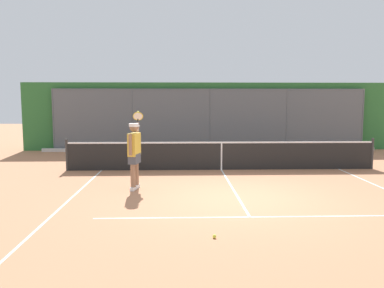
{
  "coord_description": "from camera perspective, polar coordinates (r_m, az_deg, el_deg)",
  "views": [
    {
      "loc": [
        1.43,
        9.14,
        2.38
      ],
      "look_at": [
        1.05,
        -2.54,
        1.05
      ],
      "focal_mm": 36.46,
      "sensor_mm": 36.0,
      "label": 1
    }
  ],
  "objects": [
    {
      "name": "court_line_markings",
      "position": [
        7.88,
        8.85,
        -11.13
      ],
      "size": [
        8.18,
        9.86,
        0.01
      ],
      "color": "white",
      "rests_on": "ground"
    },
    {
      "name": "fence_backdrop",
      "position": [
        18.86,
        2.49,
        4.05
      ],
      "size": [
        17.49,
        1.37,
        3.18
      ],
      "color": "#565B60",
      "rests_on": "ground"
    },
    {
      "name": "tennis_ball_near_baseline",
      "position": [
        6.92,
        3.29,
        -13.33
      ],
      "size": [
        0.07,
        0.07,
        0.07
      ],
      "primitive_type": "sphere",
      "color": "#D6E042",
      "rests_on": "ground"
    },
    {
      "name": "ground_plane",
      "position": [
        9.55,
        6.88,
        -7.98
      ],
      "size": [
        60.0,
        60.0,
        0.0
      ],
      "primitive_type": "plane",
      "color": "#B27551"
    },
    {
      "name": "tennis_player",
      "position": [
        10.43,
        -8.43,
        -0.89
      ],
      "size": [
        0.33,
        1.46,
        2.06
      ],
      "rotation": [
        0.0,
        0.0,
        -1.78
      ],
      "color": "silver",
      "rests_on": "ground"
    },
    {
      "name": "tennis_net",
      "position": [
        13.3,
        4.33,
        -1.68
      ],
      "size": [
        10.52,
        0.09,
        1.07
      ],
      "color": "#2D2D2D",
      "rests_on": "ground"
    }
  ]
}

